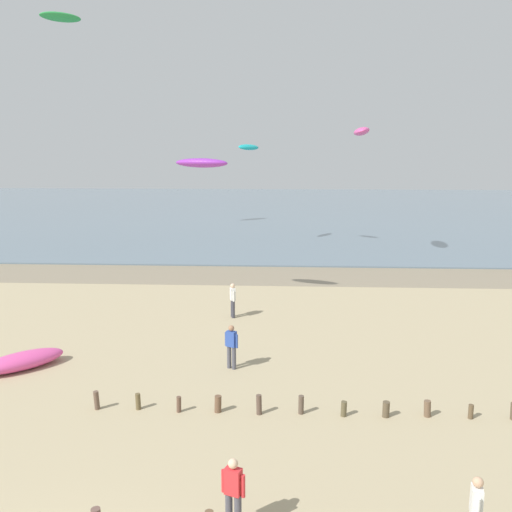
# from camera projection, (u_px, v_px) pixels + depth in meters

# --- Properties ---
(wet_sand_strip) EXTENTS (120.00, 5.45, 0.01)m
(wet_sand_strip) POSITION_uv_depth(u_px,v_px,m) (215.00, 275.00, 36.63)
(wet_sand_strip) COLOR gray
(wet_sand_strip) RESTS_ON ground
(sea) EXTENTS (160.00, 70.00, 0.10)m
(sea) POSITION_uv_depth(u_px,v_px,m) (250.00, 210.00, 73.59)
(sea) COLOR slate
(sea) RESTS_ON ground
(groyne_mid) EXTENTS (14.53, 0.34, 0.65)m
(groyne_mid) POSITION_uv_depth(u_px,v_px,m) (326.00, 407.00, 17.57)
(groyne_mid) COLOR brown
(groyne_mid) RESTS_ON ground
(person_nearest_camera) EXTENTS (0.51, 0.36, 1.71)m
(person_nearest_camera) POSITION_uv_depth(u_px,v_px,m) (231.00, 345.00, 21.12)
(person_nearest_camera) COLOR #4C4C56
(person_nearest_camera) RESTS_ON ground
(person_mid_beach) EXTENTS (0.54, 0.34, 1.71)m
(person_mid_beach) POSITION_uv_depth(u_px,v_px,m) (233.00, 492.00, 12.18)
(person_mid_beach) COLOR #4C4C56
(person_mid_beach) RESTS_ON ground
(person_by_waterline) EXTENTS (0.29, 0.56, 1.71)m
(person_by_waterline) POSITION_uv_depth(u_px,v_px,m) (476.00, 512.00, 11.51)
(person_by_waterline) COLOR #232328
(person_by_waterline) RESTS_ON ground
(person_right_flank) EXTENTS (0.32, 0.55, 1.71)m
(person_right_flank) POSITION_uv_depth(u_px,v_px,m) (233.00, 299.00, 27.47)
(person_right_flank) COLOR #383842
(person_right_flank) RESTS_ON ground
(grounded_kite) EXTENTS (3.07, 3.04, 0.64)m
(grounded_kite) POSITION_uv_depth(u_px,v_px,m) (22.00, 361.00, 21.19)
(grounded_kite) COLOR #E54C99
(grounded_kite) RESTS_ON ground
(kite_aloft_0) EXTENTS (3.12, 1.91, 0.59)m
(kite_aloft_0) POSITION_uv_depth(u_px,v_px,m) (201.00, 163.00, 28.83)
(kite_aloft_0) COLOR purple
(kite_aloft_3) EXTENTS (3.59, 3.23, 0.98)m
(kite_aloft_3) POSITION_uv_depth(u_px,v_px,m) (60.00, 17.00, 48.29)
(kite_aloft_3) COLOR green
(kite_aloft_4) EXTENTS (1.53, 3.59, 0.81)m
(kite_aloft_4) POSITION_uv_depth(u_px,v_px,m) (362.00, 131.00, 40.11)
(kite_aloft_4) COLOR #E54C99
(kite_aloft_6) EXTENTS (2.16, 2.65, 0.65)m
(kite_aloft_6) POSITION_uv_depth(u_px,v_px,m) (249.00, 147.00, 45.90)
(kite_aloft_6) COLOR #19B2B7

